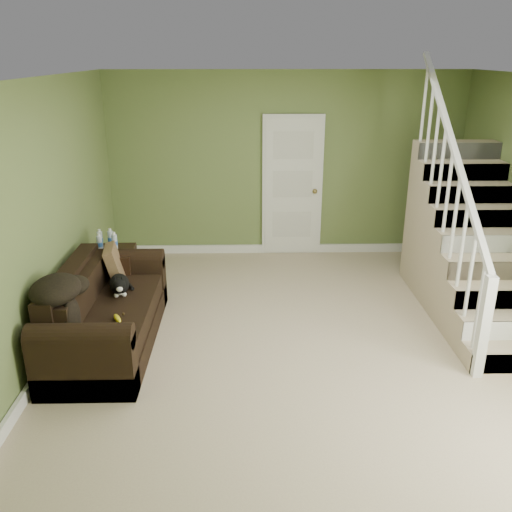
{
  "coord_description": "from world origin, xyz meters",
  "views": [
    {
      "loc": [
        -0.58,
        -4.89,
        2.81
      ],
      "look_at": [
        -0.47,
        0.38,
        0.82
      ],
      "focal_mm": 38.0,
      "sensor_mm": 36.0,
      "label": 1
    }
  ],
  "objects_px": {
    "side_table": "(112,275)",
    "cat": "(119,285)",
    "sofa": "(104,316)",
    "banana": "(117,319)"
  },
  "relations": [
    {
      "from": "banana",
      "to": "cat",
      "type": "bearing_deg",
      "value": 73.36
    },
    {
      "from": "side_table",
      "to": "banana",
      "type": "xyz_separation_m",
      "value": [
        0.38,
        -1.38,
        0.13
      ]
    },
    {
      "from": "banana",
      "to": "sofa",
      "type": "bearing_deg",
      "value": 94.88
    },
    {
      "from": "sofa",
      "to": "banana",
      "type": "height_order",
      "value": "sofa"
    },
    {
      "from": "side_table",
      "to": "cat",
      "type": "bearing_deg",
      "value": -70.73
    },
    {
      "from": "side_table",
      "to": "cat",
      "type": "relative_size",
      "value": 1.64
    },
    {
      "from": "side_table",
      "to": "cat",
      "type": "distance_m",
      "value": 0.82
    },
    {
      "from": "cat",
      "to": "sofa",
      "type": "bearing_deg",
      "value": -126.41
    },
    {
      "from": "sofa",
      "to": "cat",
      "type": "distance_m",
      "value": 0.37
    },
    {
      "from": "sofa",
      "to": "cat",
      "type": "bearing_deg",
      "value": 66.74
    }
  ]
}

